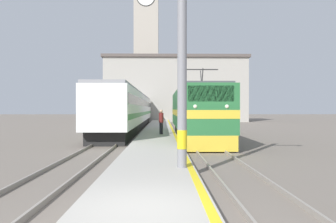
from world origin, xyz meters
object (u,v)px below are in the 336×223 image
object	(u,v)px
locomotive_train	(195,113)
passenger_train	(132,110)
catenary_mast	(183,36)
clock_tower	(146,37)
person_on_platform	(161,121)

from	to	relation	value
locomotive_train	passenger_train	size ratio (longest dim) A/B	0.44
catenary_mast	clock_tower	distance (m)	58.67
passenger_train	clock_tower	distance (m)	34.52
person_on_platform	clock_tower	distance (m)	46.34
clock_tower	passenger_train	bearing A→B (deg)	-90.21
passenger_train	person_on_platform	size ratio (longest dim) A/B	19.70
passenger_train	catenary_mast	size ratio (longest dim) A/B	4.18
locomotive_train	passenger_train	bearing A→B (deg)	115.40
catenary_mast	clock_tower	size ratio (longest dim) A/B	0.27
catenary_mast	locomotive_train	bearing A→B (deg)	82.68
catenary_mast	person_on_platform	xyz separation A→B (m)	(-0.78, 13.73, -3.23)
locomotive_train	person_on_platform	xyz separation A→B (m)	(-2.53, 0.03, -0.58)
passenger_train	person_on_platform	bearing A→B (deg)	-74.83
passenger_train	clock_tower	size ratio (longest dim) A/B	1.11
catenary_mast	person_on_platform	distance (m)	14.13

